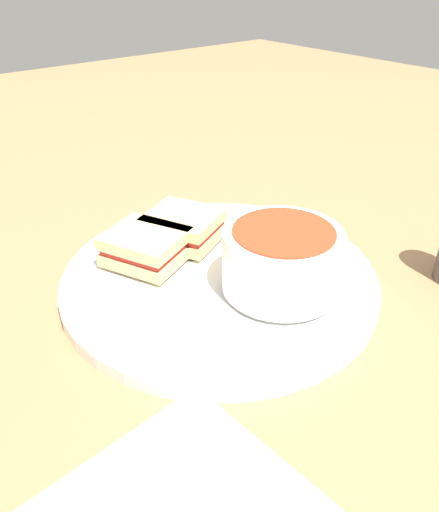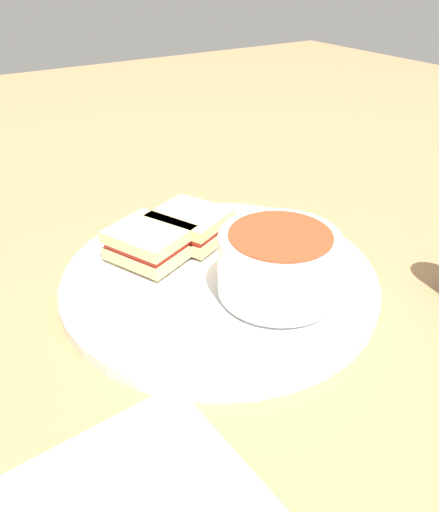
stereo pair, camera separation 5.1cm
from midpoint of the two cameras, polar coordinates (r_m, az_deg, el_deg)
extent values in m
plane|color=#9E754C|center=(0.53, 2.76, -3.36)|extent=(2.40, 2.40, 0.00)
cylinder|color=white|center=(0.52, 2.78, -2.73)|extent=(0.33, 0.33, 0.01)
torus|color=white|center=(0.52, 2.80, -1.95)|extent=(0.32, 0.32, 0.01)
cylinder|color=white|center=(0.49, 9.51, -3.70)|extent=(0.06, 0.06, 0.01)
cylinder|color=white|center=(0.47, 9.79, -1.00)|extent=(0.11, 0.11, 0.06)
cylinder|color=red|center=(0.46, 10.12, 2.07)|extent=(0.10, 0.10, 0.01)
cube|color=silver|center=(0.55, 10.56, -0.02)|extent=(0.03, 0.07, 0.00)
ellipsoid|color=silver|center=(0.58, 8.83, 2.70)|extent=(0.03, 0.04, 0.01)
cube|color=#DBBC7F|center=(0.57, -0.78, 2.64)|extent=(0.10, 0.10, 0.01)
cube|color=#B72D23|center=(0.57, -0.78, 3.52)|extent=(0.09, 0.09, 0.01)
cube|color=#DBBC7F|center=(0.56, -0.79, 4.41)|extent=(0.10, 0.10, 0.01)
cube|color=#DBBC7F|center=(0.54, -5.26, 0.60)|extent=(0.09, 0.10, 0.01)
cube|color=#B72D23|center=(0.53, -5.31, 1.51)|extent=(0.09, 0.09, 0.01)
cube|color=#DBBC7F|center=(0.53, -5.36, 2.43)|extent=(0.09, 0.10, 0.01)
camera|label=1|loc=(0.03, -87.14, 1.76)|focal=35.00mm
camera|label=2|loc=(0.03, 92.86, -1.76)|focal=35.00mm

